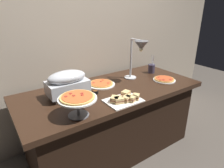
% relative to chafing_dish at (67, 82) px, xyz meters
% --- Properties ---
extents(ground_plane, '(8.00, 8.00, 0.00)m').
position_rel_chafing_dish_xyz_m(ground_plane, '(0.44, -0.07, -0.90)').
color(ground_plane, '#4C443D').
extents(back_wall, '(4.40, 0.04, 2.40)m').
position_rel_chafing_dish_xyz_m(back_wall, '(0.44, 0.43, 0.30)').
color(back_wall, tan).
rests_on(back_wall, ground_plane).
extents(buffet_table, '(1.90, 0.84, 0.76)m').
position_rel_chafing_dish_xyz_m(buffet_table, '(0.44, -0.07, -0.52)').
color(buffet_table, black).
rests_on(buffet_table, ground_plane).
extents(chafing_dish, '(0.37, 0.22, 0.25)m').
position_rel_chafing_dish_xyz_m(chafing_dish, '(0.00, 0.00, 0.00)').
color(chafing_dish, '#B7BABF').
rests_on(chafing_dish, buffet_table).
extents(heat_lamp, '(0.15, 0.30, 0.47)m').
position_rel_chafing_dish_xyz_m(heat_lamp, '(0.81, -0.06, 0.21)').
color(heat_lamp, '#B7BABF').
rests_on(heat_lamp, buffet_table).
extents(pizza_plate_front, '(0.25, 0.25, 0.03)m').
position_rel_chafing_dish_xyz_m(pizza_plate_front, '(1.07, -0.22, -0.13)').
color(pizza_plate_front, white).
rests_on(pizza_plate_front, buffet_table).
extents(pizza_plate_center, '(0.30, 0.30, 0.03)m').
position_rel_chafing_dish_xyz_m(pizza_plate_center, '(0.41, 0.07, -0.13)').
color(pizza_plate_center, white).
rests_on(pizza_plate_center, buffet_table).
extents(pizza_plate_raised_stand, '(0.30, 0.30, 0.17)m').
position_rel_chafing_dish_xyz_m(pizza_plate_raised_stand, '(-0.07, -0.37, -0.01)').
color(pizza_plate_raised_stand, '#595B60').
rests_on(pizza_plate_raised_stand, buffet_table).
extents(sandwich_platter, '(0.32, 0.24, 0.06)m').
position_rel_chafing_dish_xyz_m(sandwich_platter, '(0.37, -0.38, -0.12)').
color(sandwich_platter, white).
rests_on(sandwich_platter, buffet_table).
extents(sauce_cup_near, '(0.06, 0.06, 0.03)m').
position_rel_chafing_dish_xyz_m(sauce_cup_near, '(0.24, -0.08, -0.13)').
color(sauce_cup_near, black).
rests_on(sauce_cup_near, buffet_table).
extents(utensil_holder, '(0.08, 0.08, 0.23)m').
position_rel_chafing_dish_xyz_m(utensil_holder, '(1.15, 0.06, -0.09)').
color(utensil_holder, '#383347').
rests_on(utensil_holder, buffet_table).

